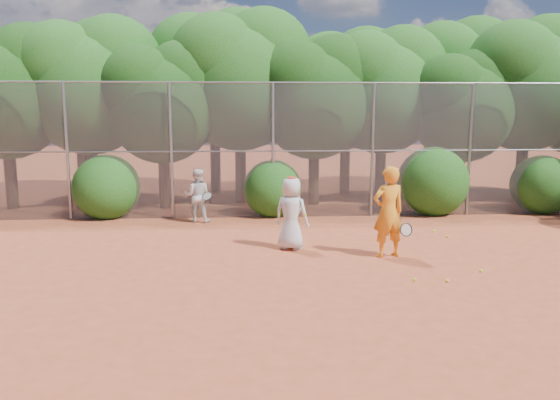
{
  "coord_description": "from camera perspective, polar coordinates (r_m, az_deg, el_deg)",
  "views": [
    {
      "loc": [
        -1.77,
        -10.22,
        3.21
      ],
      "look_at": [
        -1.0,
        2.5,
        1.1
      ],
      "focal_mm": 35.0,
      "sensor_mm": 36.0,
      "label": 1
    }
  ],
  "objects": [
    {
      "name": "bush_0",
      "position": [
        17.2,
        -17.67,
        1.57
      ],
      "size": [
        2.0,
        2.0,
        2.0
      ],
      "primitive_type": "sphere",
      "color": "#194C13",
      "rests_on": "ground"
    },
    {
      "name": "ball_1",
      "position": [
        14.52,
        17.07,
        -3.66
      ],
      "size": [
        0.07,
        0.07,
        0.07
      ],
      "primitive_type": "sphere",
      "color": "#C3DA27",
      "rests_on": "ground"
    },
    {
      "name": "tree_6",
      "position": [
        19.67,
        18.66,
        9.67
      ],
      "size": [
        3.86,
        3.36,
        5.29
      ],
      "color": "black",
      "rests_on": "ground"
    },
    {
      "name": "ball_4",
      "position": [
        15.03,
        15.71,
        -3.15
      ],
      "size": [
        0.07,
        0.07,
        0.07
      ],
      "primitive_type": "sphere",
      "color": "#C3DA27",
      "rests_on": "ground"
    },
    {
      "name": "tree_1",
      "position": [
        19.49,
        -19.26,
        11.69
      ],
      "size": [
        4.64,
        4.03,
        6.35
      ],
      "color": "black",
      "rests_on": "ground"
    },
    {
      "name": "ball_2",
      "position": [
        10.85,
        17.08,
        -8.05
      ],
      "size": [
        0.07,
        0.07,
        0.07
      ],
      "primitive_type": "sphere",
      "color": "#C3DA27",
      "rests_on": "ground"
    },
    {
      "name": "tree_3",
      "position": [
        19.1,
        -4.06,
        12.94
      ],
      "size": [
        4.89,
        4.26,
        6.7
      ],
      "color": "black",
      "rests_on": "ground"
    },
    {
      "name": "player_yellow",
      "position": [
        12.15,
        11.26,
        -1.25
      ],
      "size": [
        0.92,
        0.64,
        2.01
      ],
      "rotation": [
        0.0,
        0.0,
        3.39
      ],
      "color": "orange",
      "rests_on": "ground"
    },
    {
      "name": "tree_4",
      "position": [
        18.61,
        3.78,
        11.07
      ],
      "size": [
        4.19,
        3.64,
        5.73
      ],
      "color": "black",
      "rests_on": "ground"
    },
    {
      "name": "ball_3",
      "position": [
        10.75,
        13.91,
        -8.07
      ],
      "size": [
        0.07,
        0.07,
        0.07
      ],
      "primitive_type": "sphere",
      "color": "#C3DA27",
      "rests_on": "ground"
    },
    {
      "name": "ball_0",
      "position": [
        11.7,
        20.27,
        -6.95
      ],
      "size": [
        0.07,
        0.07,
        0.07
      ],
      "primitive_type": "sphere",
      "color": "#C3DA27",
      "rests_on": "ground"
    },
    {
      "name": "tree_0",
      "position": [
        19.82,
        -26.72,
        10.51
      ],
      "size": [
        4.38,
        3.81,
        6.0
      ],
      "color": "black",
      "rests_on": "ground"
    },
    {
      "name": "tree_2",
      "position": [
        18.26,
        -12.1,
        10.37
      ],
      "size": [
        3.99,
        3.47,
        5.47
      ],
      "color": "black",
      "rests_on": "ground"
    },
    {
      "name": "tree_12",
      "position": [
        23.06,
        18.15,
        12.18
      ],
      "size": [
        5.02,
        4.37,
        6.88
      ],
      "color": "black",
      "rests_on": "ground"
    },
    {
      "name": "ground",
      "position": [
        10.86,
        6.13,
        -7.85
      ],
      "size": [
        80.0,
        80.0,
        0.0
      ],
      "primitive_type": "plane",
      "color": "#A14224",
      "rests_on": "ground"
    },
    {
      "name": "bush_2",
      "position": [
        17.63,
        15.68,
        2.18
      ],
      "size": [
        2.2,
        2.2,
        2.2
      ],
      "primitive_type": "sphere",
      "color": "#194C13",
      "rests_on": "ground"
    },
    {
      "name": "tree_10",
      "position": [
        21.35,
        -6.76,
        13.15
      ],
      "size": [
        5.15,
        4.48,
        7.06
      ],
      "color": "black",
      "rests_on": "ground"
    },
    {
      "name": "fence_back",
      "position": [
        16.35,
        2.35,
        5.33
      ],
      "size": [
        20.05,
        0.09,
        4.03
      ],
      "color": "gray",
      "rests_on": "ground"
    },
    {
      "name": "bush_3",
      "position": [
        19.08,
        25.65,
        1.67
      ],
      "size": [
        1.9,
        1.9,
        1.9
      ],
      "primitive_type": "sphere",
      "color": "#194C13",
      "rests_on": "ground"
    },
    {
      "name": "player_white",
      "position": [
        15.88,
        -8.63,
        0.47
      ],
      "size": [
        0.89,
        0.79,
        1.55
      ],
      "rotation": [
        0.0,
        0.0,
        3.05
      ],
      "color": "silver",
      "rests_on": "ground"
    },
    {
      "name": "tree_7",
      "position": [
        21.3,
        24.55,
        11.45
      ],
      "size": [
        4.77,
        4.14,
        6.53
      ],
      "color": "black",
      "rests_on": "ground"
    },
    {
      "name": "bush_1",
      "position": [
        16.7,
        -0.79,
        1.45
      ],
      "size": [
        1.8,
        1.8,
        1.8
      ],
      "primitive_type": "sphere",
      "color": "#194C13",
      "rests_on": "ground"
    },
    {
      "name": "tree_9",
      "position": [
        21.98,
        -20.2,
        11.78
      ],
      "size": [
        4.83,
        4.2,
        6.62
      ],
      "color": "black",
      "rests_on": "ground"
    },
    {
      "name": "tree_5",
      "position": [
        19.88,
        10.83,
        11.65
      ],
      "size": [
        4.51,
        3.92,
        6.17
      ],
      "color": "black",
      "rests_on": "ground"
    },
    {
      "name": "player_teen",
      "position": [
        12.6,
        1.2,
        -1.39
      ],
      "size": [
        0.98,
        0.87,
        1.72
      ],
      "rotation": [
        0.0,
        0.0,
        2.63
      ],
      "color": "silver",
      "rests_on": "ground"
    },
    {
      "name": "tree_11",
      "position": [
        21.23,
        7.09,
        11.91
      ],
      "size": [
        4.64,
        4.03,
        6.35
      ],
      "color": "black",
      "rests_on": "ground"
    }
  ]
}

